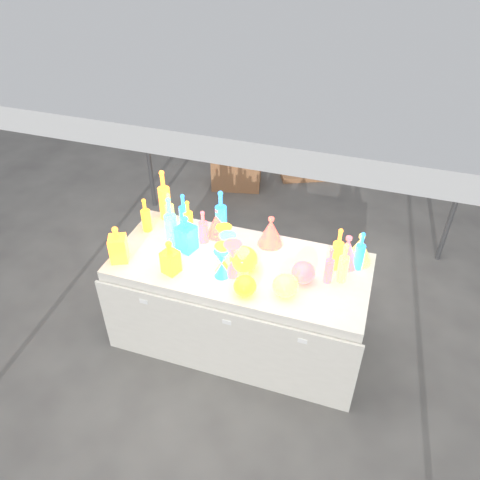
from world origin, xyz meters
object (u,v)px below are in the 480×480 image
(globe_0, at_px, (245,287))
(display_table, at_px, (240,302))
(decanter_0, at_px, (170,257))
(cardboard_box_closed, at_px, (237,169))
(hourglass_0, at_px, (223,259))
(bottle_0, at_px, (146,215))
(lampshade_0, at_px, (218,222))

(globe_0, bearing_deg, display_table, 114.90)
(decanter_0, bearing_deg, cardboard_box_closed, 116.39)
(cardboard_box_closed, height_order, hourglass_0, hourglass_0)
(display_table, relative_size, bottle_0, 6.62)
(cardboard_box_closed, relative_size, globe_0, 3.70)
(bottle_0, distance_m, lampshade_0, 0.55)
(decanter_0, bearing_deg, bottle_0, 152.70)
(bottle_0, relative_size, lampshade_0, 1.22)
(lampshade_0, bearing_deg, bottle_0, -174.61)
(bottle_0, distance_m, decanter_0, 0.54)
(decanter_0, xyz_separation_m, hourglass_0, (0.34, 0.11, -0.02))
(cardboard_box_closed, bearing_deg, display_table, -83.74)
(hourglass_0, height_order, globe_0, hourglass_0)
(decanter_0, bearing_deg, hourglass_0, 35.48)
(lampshade_0, bearing_deg, globe_0, -62.01)
(display_table, distance_m, cardboard_box_closed, 2.37)
(cardboard_box_closed, bearing_deg, decanter_0, -94.56)
(decanter_0, bearing_deg, display_table, 46.59)
(display_table, relative_size, decanter_0, 7.12)
(cardboard_box_closed, xyz_separation_m, globe_0, (0.90, -2.50, 0.61))
(display_table, relative_size, hourglass_0, 8.13)
(bottle_0, xyz_separation_m, lampshade_0, (0.54, 0.12, -0.03))
(display_table, relative_size, globe_0, 12.26)
(bottle_0, relative_size, globe_0, 1.85)
(display_table, height_order, lampshade_0, lampshade_0)
(display_table, xyz_separation_m, decanter_0, (-0.41, -0.23, 0.51))
(bottle_0, xyz_separation_m, hourglass_0, (0.72, -0.28, -0.03))
(hourglass_0, bearing_deg, bottle_0, 158.77)
(cardboard_box_closed, bearing_deg, hourglass_0, -86.33)
(decanter_0, relative_size, hourglass_0, 1.14)
(globe_0, distance_m, lampshade_0, 0.68)
(display_table, xyz_separation_m, globe_0, (0.13, -0.27, 0.44))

